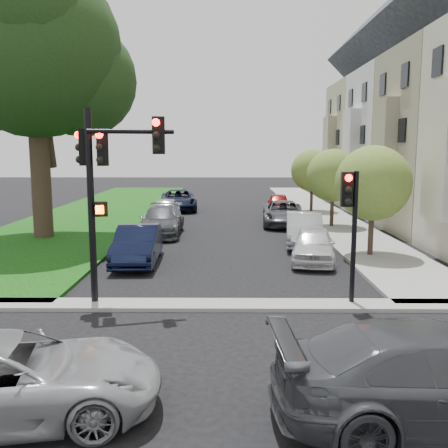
{
  "coord_description": "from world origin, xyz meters",
  "views": [
    {
      "loc": [
        0.13,
        -12.01,
        4.55
      ],
      "look_at": [
        0.0,
        5.0,
        2.0
      ],
      "focal_mm": 40.0,
      "sensor_mm": 36.0,
      "label": 1
    }
  ],
  "objects_px": {
    "car_cross_far": "(445,376)",
    "car_parked_5": "(138,245)",
    "car_parked_1": "(304,229)",
    "traffic_signal_main": "(106,171)",
    "car_parked_8": "(178,200)",
    "car_cross_near": "(7,379)",
    "car_parked_7": "(165,210)",
    "car_parked_2": "(283,213)",
    "car_parked_3": "(279,203)",
    "car_parked_6": "(161,221)",
    "traffic_signal_secondary": "(350,213)",
    "car_parked_0": "(313,245)",
    "small_tree_a": "(373,183)",
    "small_tree_b": "(333,176)",
    "small_tree_c": "(312,170)",
    "eucalyptus": "(33,50)"
  },
  "relations": [
    {
      "from": "small_tree_c",
      "to": "traffic_signal_secondary",
      "type": "distance_m",
      "value": 22.01
    },
    {
      "from": "car_parked_0",
      "to": "car_parked_6",
      "type": "xyz_separation_m",
      "value": [
        -7.03,
        6.46,
        0.06
      ]
    },
    {
      "from": "small_tree_a",
      "to": "traffic_signal_secondary",
      "type": "bearing_deg",
      "value": -110.92
    },
    {
      "from": "car_parked_0",
      "to": "car_parked_3",
      "type": "height_order",
      "value": "car_parked_0"
    },
    {
      "from": "car_parked_6",
      "to": "car_parked_7",
      "type": "relative_size",
      "value": 1.22
    },
    {
      "from": "car_cross_far",
      "to": "car_parked_6",
      "type": "relative_size",
      "value": 1.09
    },
    {
      "from": "eucalyptus",
      "to": "car_parked_3",
      "type": "distance_m",
      "value": 19.13
    },
    {
      "from": "small_tree_a",
      "to": "car_parked_8",
      "type": "relative_size",
      "value": 0.85
    },
    {
      "from": "car_cross_near",
      "to": "car_parked_0",
      "type": "height_order",
      "value": "car_cross_near"
    },
    {
      "from": "car_cross_near",
      "to": "car_parked_2",
      "type": "distance_m",
      "value": 23.02
    },
    {
      "from": "traffic_signal_main",
      "to": "traffic_signal_secondary",
      "type": "distance_m",
      "value": 7.1
    },
    {
      "from": "traffic_signal_secondary",
      "to": "car_parked_6",
      "type": "distance_m",
      "value": 14.18
    },
    {
      "from": "car_parked_2",
      "to": "traffic_signal_secondary",
      "type": "bearing_deg",
      "value": -85.68
    },
    {
      "from": "small_tree_b",
      "to": "car_cross_far",
      "type": "relative_size",
      "value": 0.8
    },
    {
      "from": "car_parked_1",
      "to": "car_parked_8",
      "type": "height_order",
      "value": "car_parked_1"
    },
    {
      "from": "car_parked_0",
      "to": "car_parked_5",
      "type": "distance_m",
      "value": 7.1
    },
    {
      "from": "traffic_signal_secondary",
      "to": "car_parked_2",
      "type": "bearing_deg",
      "value": 90.57
    },
    {
      "from": "eucalyptus",
      "to": "car_cross_far",
      "type": "relative_size",
      "value": 2.37
    },
    {
      "from": "traffic_signal_main",
      "to": "car_parked_1",
      "type": "distance_m",
      "value": 12.08
    },
    {
      "from": "traffic_signal_main",
      "to": "car_parked_8",
      "type": "distance_m",
      "value": 23.3
    },
    {
      "from": "car_cross_near",
      "to": "car_parked_1",
      "type": "xyz_separation_m",
      "value": [
        7.36,
        15.57,
        0.06
      ]
    },
    {
      "from": "small_tree_c",
      "to": "car_parked_6",
      "type": "relative_size",
      "value": 0.87
    },
    {
      "from": "car_cross_near",
      "to": "car_parked_7",
      "type": "distance_m",
      "value": 23.5
    },
    {
      "from": "small_tree_a",
      "to": "car_parked_0",
      "type": "xyz_separation_m",
      "value": [
        -2.59,
        -1.0,
        -2.44
      ]
    },
    {
      "from": "car_parked_5",
      "to": "car_parked_7",
      "type": "bearing_deg",
      "value": 89.6
    },
    {
      "from": "eucalyptus",
      "to": "small_tree_c",
      "type": "distance_m",
      "value": 20.01
    },
    {
      "from": "traffic_signal_secondary",
      "to": "car_parked_8",
      "type": "height_order",
      "value": "traffic_signal_secondary"
    },
    {
      "from": "car_cross_near",
      "to": "car_parked_1",
      "type": "relative_size",
      "value": 1.1
    },
    {
      "from": "car_parked_2",
      "to": "car_parked_5",
      "type": "bearing_deg",
      "value": -120.59
    },
    {
      "from": "traffic_signal_main",
      "to": "traffic_signal_secondary",
      "type": "height_order",
      "value": "traffic_signal_main"
    },
    {
      "from": "traffic_signal_main",
      "to": "car_cross_near",
      "type": "bearing_deg",
      "value": -92.18
    },
    {
      "from": "car_parked_3",
      "to": "car_parked_6",
      "type": "distance_m",
      "value": 12.08
    },
    {
      "from": "car_parked_2",
      "to": "car_parked_5",
      "type": "distance_m",
      "value": 12.36
    },
    {
      "from": "car_parked_2",
      "to": "small_tree_a",
      "type": "bearing_deg",
      "value": -69.36
    },
    {
      "from": "small_tree_c",
      "to": "car_parked_5",
      "type": "distance_m",
      "value": 19.23
    },
    {
      "from": "car_cross_far",
      "to": "car_parked_0",
      "type": "xyz_separation_m",
      "value": [
        -0.12,
        12.08,
        -0.13
      ]
    },
    {
      "from": "car_parked_7",
      "to": "car_cross_far",
      "type": "bearing_deg",
      "value": -73.35
    },
    {
      "from": "traffic_signal_secondary",
      "to": "car_parked_2",
      "type": "distance_m",
      "value": 15.74
    },
    {
      "from": "car_cross_near",
      "to": "car_parked_5",
      "type": "relative_size",
      "value": 1.12
    },
    {
      "from": "traffic_signal_main",
      "to": "car_parked_7",
      "type": "bearing_deg",
      "value": 91.7
    },
    {
      "from": "car_parked_1",
      "to": "car_parked_5",
      "type": "relative_size",
      "value": 1.02
    },
    {
      "from": "car_parked_8",
      "to": "traffic_signal_main",
      "type": "bearing_deg",
      "value": -96.74
    },
    {
      "from": "traffic_signal_main",
      "to": "traffic_signal_secondary",
      "type": "relative_size",
      "value": 1.45
    },
    {
      "from": "eucalyptus",
      "to": "traffic_signal_main",
      "type": "relative_size",
      "value": 2.39
    },
    {
      "from": "car_cross_far",
      "to": "car_parked_1",
      "type": "relative_size",
      "value": 1.22
    },
    {
      "from": "small_tree_a",
      "to": "car_parked_7",
      "type": "xyz_separation_m",
      "value": [
        -10.06,
        10.52,
        -2.41
      ]
    },
    {
      "from": "car_parked_6",
      "to": "small_tree_a",
      "type": "bearing_deg",
      "value": -30.25
    },
    {
      "from": "car_cross_far",
      "to": "car_parked_5",
      "type": "height_order",
      "value": "car_cross_far"
    },
    {
      "from": "car_parked_5",
      "to": "car_parked_0",
      "type": "bearing_deg",
      "value": 0.01
    },
    {
      "from": "traffic_signal_secondary",
      "to": "car_parked_1",
      "type": "distance_m",
      "value": 9.49
    }
  ]
}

